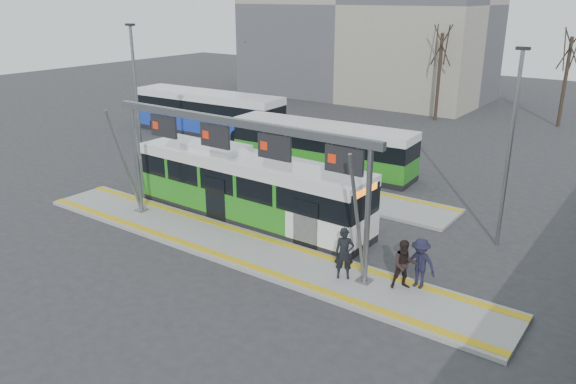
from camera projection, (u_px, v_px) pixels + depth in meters
The scene contains 18 objects.
ground at pixel (242, 250), 22.98m from camera, with size 120.00×120.00×0.00m, color #2D2D30.
platform_main at pixel (242, 248), 22.96m from camera, with size 22.00×3.00×0.15m, color gray.
platform_second at pixel (280, 180), 31.28m from camera, with size 20.00×3.00×0.15m, color gray.
tactile_main at pixel (242, 246), 22.93m from camera, with size 22.00×2.65×0.02m.
tactile_second at pixel (292, 174), 32.13m from camera, with size 20.00×0.35×0.02m.
gantry at pixel (236, 145), 21.94m from camera, with size 13.00×1.68×5.20m.
apartment_block at pixel (367, 2), 55.19m from camera, with size 24.50×12.50×18.40m.
hero_bus at pixel (249, 188), 25.64m from camera, with size 11.98×2.70×3.28m.
bg_bus_green at pixel (322, 147), 32.99m from camera, with size 11.27×3.05×2.79m.
bg_bus_blue at pixel (208, 114), 41.42m from camera, with size 12.21×3.31×3.15m.
passenger_a at pixel (344, 254), 20.07m from camera, with size 0.70×0.46×1.92m, color black.
passenger_b at pixel (404, 265), 19.39m from camera, with size 0.87×0.68×1.79m, color black.
passenger_c at pixel (420, 263), 19.45m from camera, with size 1.18×0.68×1.83m, color black.
tree_left at pixel (441, 46), 44.77m from camera, with size 1.40×1.40×7.94m.
tree_mid at pixel (570, 50), 42.49m from camera, with size 1.40×1.40×7.82m.
tree_far at pixel (251, 24), 57.94m from camera, with size 1.40×1.40×9.21m.
lamp_west at pixel (137, 102), 29.80m from camera, with size 0.50×0.25×8.49m.
lamp_east at pixel (510, 146), 22.01m from camera, with size 0.50×0.25×8.05m.
Camera 1 is at (13.76, -15.83, 9.86)m, focal length 35.00 mm.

